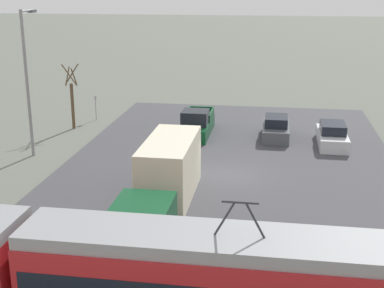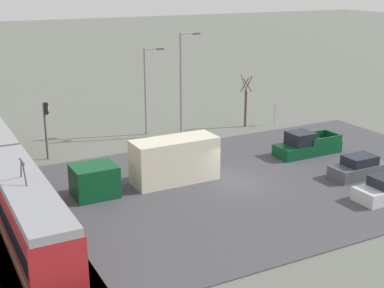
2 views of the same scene
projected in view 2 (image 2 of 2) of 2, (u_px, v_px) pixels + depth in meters
ground_plane at (238, 185)px, 36.98m from camera, size 320.00×320.00×0.00m
road_surface at (238, 185)px, 36.96m from camera, size 20.38×36.74×0.08m
rail_bed at (24, 229)px, 30.48m from camera, size 54.49×4.40×0.22m
light_rail_tram at (5, 172)px, 34.50m from camera, size 27.66×2.56×4.56m
box_truck at (156, 165)px, 36.53m from camera, size 2.40×10.20×3.09m
pickup_truck at (306, 146)px, 43.05m from camera, size 2.02×5.58×1.94m
sedan_car_1 at (359, 168)px, 38.24m from camera, size 1.85×4.34×1.57m
traffic_light_pole at (46, 122)px, 41.50m from camera, size 0.28×0.47×4.57m
street_tree at (246, 103)px, 50.97m from camera, size 1.18×0.98×5.00m
street_lamp_near_crossing at (183, 78)px, 47.26m from camera, size 0.36×1.95×9.25m
street_lamp_mid_block at (147, 85)px, 47.80m from camera, size 0.36×1.95×7.88m
no_parking_sign at (275, 112)px, 51.87m from camera, size 0.32×0.08×2.03m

